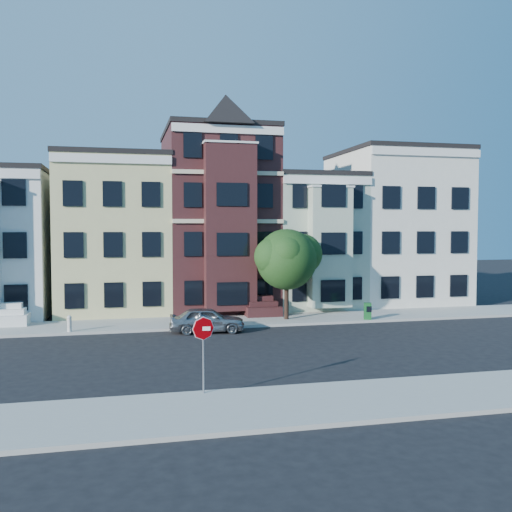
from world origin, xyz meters
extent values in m
plane|color=black|center=(0.00, 0.00, 0.00)|extent=(120.00, 120.00, 0.00)
cube|color=#9E9B93|center=(0.00, 8.00, 0.07)|extent=(60.00, 4.00, 0.15)
cube|color=#9E9B93|center=(0.00, -8.00, 0.07)|extent=(60.00, 4.00, 0.15)
cube|color=#D0C785|center=(-7.00, 14.50, 5.00)|extent=(7.00, 9.00, 10.00)
cube|color=#371819|center=(0.00, 14.50, 6.00)|extent=(7.00, 9.00, 12.00)
cube|color=#AAB89F|center=(6.50, 14.50, 4.50)|extent=(6.00, 9.00, 9.00)
cube|color=silver|center=(13.50, 14.50, 5.50)|extent=(8.00, 9.00, 11.00)
imported|color=#96989D|center=(-2.10, 5.20, 0.68)|extent=(4.13, 1.97, 1.36)
cube|color=#145421|center=(7.69, 6.35, 0.64)|extent=(0.56, 0.53, 0.98)
cylinder|color=beige|center=(-9.22, 6.30, 0.49)|extent=(0.24, 0.24, 0.68)
camera|label=1|loc=(-6.50, -24.86, 5.69)|focal=40.00mm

